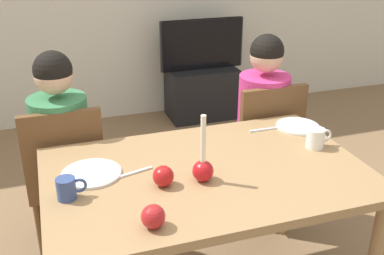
{
  "coord_description": "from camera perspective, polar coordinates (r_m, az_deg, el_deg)",
  "views": [
    {
      "loc": [
        -0.62,
        -1.67,
        1.75
      ],
      "look_at": [
        0.0,
        0.2,
        0.87
      ],
      "focal_mm": 43.56,
      "sensor_mm": 36.0,
      "label": 1
    }
  ],
  "objects": [
    {
      "name": "fork_left",
      "position": [
        2.03,
        -7.2,
        -5.52
      ],
      "size": [
        0.18,
        0.06,
        0.01
      ],
      "primitive_type": "cube",
      "rotation": [
        0.0,
        0.0,
        0.27
      ],
      "color": "silver",
      "rests_on": "dining_table"
    },
    {
      "name": "candle_centerpiece",
      "position": [
        1.94,
        1.35,
        -4.88
      ],
      "size": [
        0.09,
        0.09,
        0.3
      ],
      "color": "red",
      "rests_on": "dining_table"
    },
    {
      "name": "plate_left",
      "position": [
        2.05,
        -12.22,
        -5.51
      ],
      "size": [
        0.26,
        0.26,
        0.01
      ],
      "primitive_type": "cylinder",
      "color": "white",
      "rests_on": "dining_table"
    },
    {
      "name": "person_right_child",
      "position": [
        2.86,
        8.52,
        -0.59
      ],
      "size": [
        0.3,
        0.3,
        1.17
      ],
      "color": "#33384C",
      "rests_on": "ground"
    },
    {
      "name": "mug_left",
      "position": [
        1.89,
        -15.03,
        -7.21
      ],
      "size": [
        0.12,
        0.08,
        0.09
      ],
      "color": "#33477F",
      "rests_on": "dining_table"
    },
    {
      "name": "dining_table",
      "position": [
        2.08,
        1.74,
        -7.24
      ],
      "size": [
        1.4,
        0.9,
        0.75
      ],
      "color": "#99754C",
      "rests_on": "ground"
    },
    {
      "name": "chair_right",
      "position": [
        2.86,
        8.73,
        -1.9
      ],
      "size": [
        0.4,
        0.4,
        0.9
      ],
      "color": "brown",
      "rests_on": "ground"
    },
    {
      "name": "chair_left",
      "position": [
        2.59,
        -15.2,
        -5.39
      ],
      "size": [
        0.4,
        0.4,
        0.9
      ],
      "color": "brown",
      "rests_on": "ground"
    },
    {
      "name": "plate_right",
      "position": [
        2.52,
        12.79,
        0.15
      ],
      "size": [
        0.23,
        0.23,
        0.01
      ],
      "primitive_type": "cylinder",
      "color": "white",
      "rests_on": "dining_table"
    },
    {
      "name": "person_left_child",
      "position": [
        2.6,
        -15.39,
        -3.94
      ],
      "size": [
        0.3,
        0.3,
        1.17
      ],
      "color": "#33384C",
      "rests_on": "ground"
    },
    {
      "name": "apple_near_candle",
      "position": [
        1.67,
        -4.78,
        -10.81
      ],
      "size": [
        0.09,
        0.09,
        0.09
      ],
      "primitive_type": "sphere",
      "color": "#AE1D20",
      "rests_on": "dining_table"
    },
    {
      "name": "tv_stand",
      "position": [
        4.48,
        1.19,
        4.3
      ],
      "size": [
        0.64,
        0.4,
        0.48
      ],
      "primitive_type": "cube",
      "color": "black",
      "rests_on": "ground"
    },
    {
      "name": "tv",
      "position": [
        4.34,
        1.23,
        10.16
      ],
      "size": [
        0.79,
        0.05,
        0.46
      ],
      "color": "black",
      "rests_on": "tv_stand"
    },
    {
      "name": "mug_right",
      "position": [
        2.3,
        14.95,
        -1.25
      ],
      "size": [
        0.13,
        0.09,
        0.1
      ],
      "color": "white",
      "rests_on": "dining_table"
    },
    {
      "name": "apple_by_left_plate",
      "position": [
        1.91,
        -3.54,
        -5.97
      ],
      "size": [
        0.09,
        0.09,
        0.09
      ],
      "primitive_type": "sphere",
      "color": "#AF1617",
      "rests_on": "dining_table"
    },
    {
      "name": "fork_right",
      "position": [
        2.45,
        9.01,
        -0.21
      ],
      "size": [
        0.18,
        0.02,
        0.01
      ],
      "primitive_type": "cube",
      "rotation": [
        0.0,
        0.0,
        -0.01
      ],
      "color": "silver",
      "rests_on": "dining_table"
    }
  ]
}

